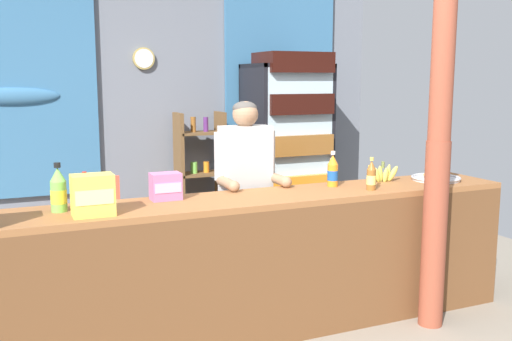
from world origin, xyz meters
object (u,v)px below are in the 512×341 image
(bottle_shelf_rack, at_px, (200,178))
(plastic_lawn_chair, at_px, (98,221))
(stall_counter, at_px, (269,252))
(banana_bunch, at_px, (383,174))
(shopkeeper, at_px, (246,180))
(timber_post, at_px, (438,149))
(soda_bottle_lime_soda, at_px, (58,191))
(drink_fridge, at_px, (288,141))
(soda_bottle_cola, at_px, (85,192))
(pastry_tray, at_px, (436,178))
(soda_bottle_orange_soda, at_px, (333,171))
(soda_bottle_iced_tea, at_px, (371,176))
(snack_box_wafer, at_px, (166,186))
(snack_box_instant_noodle, at_px, (93,195))

(bottle_shelf_rack, distance_m, plastic_lawn_chair, 1.22)
(stall_counter, relative_size, banana_bunch, 13.39)
(plastic_lawn_chair, bearing_deg, shopkeeper, -50.58)
(timber_post, xyz_separation_m, plastic_lawn_chair, (-1.96, 1.99, -0.75))
(stall_counter, xyz_separation_m, soda_bottle_lime_soda, (-1.28, 0.18, 0.48))
(drink_fridge, distance_m, soda_bottle_cola, 2.85)
(soda_bottle_lime_soda, xyz_separation_m, soda_bottle_cola, (0.16, 0.06, -0.03))
(soda_bottle_lime_soda, bearing_deg, stall_counter, -8.04)
(soda_bottle_lime_soda, height_order, soda_bottle_cola, soda_bottle_lime_soda)
(timber_post, height_order, soda_bottle_lime_soda, timber_post)
(soda_bottle_lime_soda, distance_m, pastry_tray, 2.75)
(soda_bottle_orange_soda, bearing_deg, soda_bottle_iced_tea, -52.54)
(soda_bottle_cola, xyz_separation_m, pastry_tray, (2.59, -0.11, -0.07))
(soda_bottle_cola, bearing_deg, pastry_tray, -2.44)
(drink_fridge, height_order, pastry_tray, drink_fridge)
(drink_fridge, relative_size, snack_box_wafer, 10.31)
(drink_fridge, bearing_deg, banana_bunch, -92.64)
(stall_counter, height_order, pastry_tray, pastry_tray)
(pastry_tray, bearing_deg, timber_post, -130.34)
(stall_counter, bearing_deg, plastic_lawn_chair, 116.08)
(stall_counter, height_order, soda_bottle_lime_soda, soda_bottle_lime_soda)
(soda_bottle_orange_soda, xyz_separation_m, soda_bottle_iced_tea, (0.17, -0.23, -0.01))
(stall_counter, bearing_deg, pastry_tray, 4.94)
(snack_box_wafer, bearing_deg, drink_fridge, 44.32)
(snack_box_wafer, height_order, banana_bunch, snack_box_wafer)
(drink_fridge, xyz_separation_m, soda_bottle_iced_tea, (-0.35, -1.97, -0.04))
(pastry_tray, bearing_deg, soda_bottle_cola, 177.56)
(pastry_tray, bearing_deg, stall_counter, -175.06)
(drink_fridge, relative_size, soda_bottle_cola, 9.02)
(pastry_tray, bearing_deg, banana_bunch, 165.15)
(stall_counter, height_order, soda_bottle_iced_tea, soda_bottle_iced_tea)
(shopkeeper, distance_m, soda_bottle_cola, 1.25)
(soda_bottle_orange_soda, xyz_separation_m, snack_box_wafer, (-1.23, 0.03, -0.02))
(stall_counter, xyz_separation_m, plastic_lawn_chair, (-0.84, 1.71, -0.09))
(stall_counter, bearing_deg, snack_box_wafer, 157.30)
(drink_fridge, xyz_separation_m, soda_bottle_cola, (-2.26, -1.74, -0.05))
(shopkeeper, bearing_deg, bottle_shelf_rack, 83.76)
(drink_fridge, distance_m, soda_bottle_lime_soda, 3.01)
(snack_box_instant_noodle, bearing_deg, stall_counter, 0.09)
(snack_box_wafer, distance_m, snack_box_instant_noodle, 0.56)
(stall_counter, distance_m, bottle_shelf_rack, 2.22)
(timber_post, xyz_separation_m, soda_bottle_iced_tea, (-0.33, 0.28, -0.21))
(timber_post, bearing_deg, pastry_tray, 49.66)
(soda_bottle_lime_soda, height_order, soda_bottle_iced_tea, soda_bottle_lime_soda)
(soda_bottle_cola, distance_m, pastry_tray, 2.60)
(drink_fridge, height_order, banana_bunch, drink_fridge)
(soda_bottle_iced_tea, height_order, snack_box_wafer, soda_bottle_iced_tea)
(stall_counter, relative_size, plastic_lawn_chair, 4.31)
(soda_bottle_lime_soda, bearing_deg, shopkeeper, 16.66)
(soda_bottle_iced_tea, xyz_separation_m, banana_bunch, (0.27, 0.23, -0.04))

